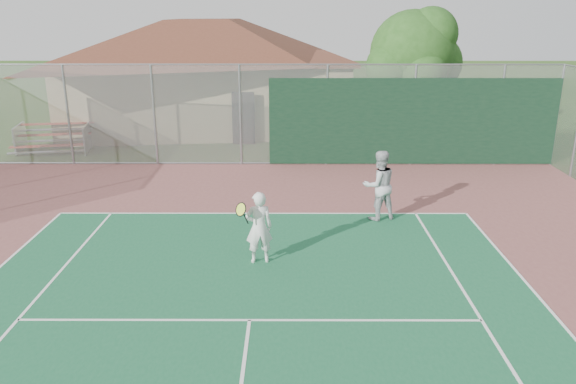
# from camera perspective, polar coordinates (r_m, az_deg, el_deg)

# --- Properties ---
(back_fence) EXTENTS (20.08, 0.11, 3.53)m
(back_fence) POSITION_cam_1_polar(r_m,az_deg,el_deg) (19.70, 4.27, 7.48)
(back_fence) COLOR gray
(back_fence) RESTS_ON ground
(clubhouse) EXTENTS (14.31, 10.41, 5.77)m
(clubhouse) POSITION_cam_1_polar(r_m,az_deg,el_deg) (27.01, -8.34, 12.89)
(clubhouse) COLOR tan
(clubhouse) RESTS_ON ground
(bleachers) EXTENTS (2.99, 2.03, 1.03)m
(bleachers) POSITION_cam_1_polar(r_m,az_deg,el_deg) (23.65, -22.76, 5.13)
(bleachers) COLOR #B03B28
(bleachers) RESTS_ON ground
(tree) EXTENTS (3.87, 3.67, 5.40)m
(tree) POSITION_cam_1_polar(r_m,az_deg,el_deg) (22.83, 12.72, 13.31)
(tree) COLOR #3E2C16
(tree) RESTS_ON ground
(player_white_front) EXTENTS (0.89, 0.75, 1.64)m
(player_white_front) POSITION_cam_1_polar(r_m,az_deg,el_deg) (12.04, -3.01, -3.66)
(player_white_front) COLOR silver
(player_white_front) RESTS_ON ground
(player_grey_back) EXTENTS (1.06, 0.94, 1.84)m
(player_grey_back) POSITION_cam_1_polar(r_m,az_deg,el_deg) (14.69, 9.23, 0.61)
(player_grey_back) COLOR #AFB2B5
(player_grey_back) RESTS_ON ground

